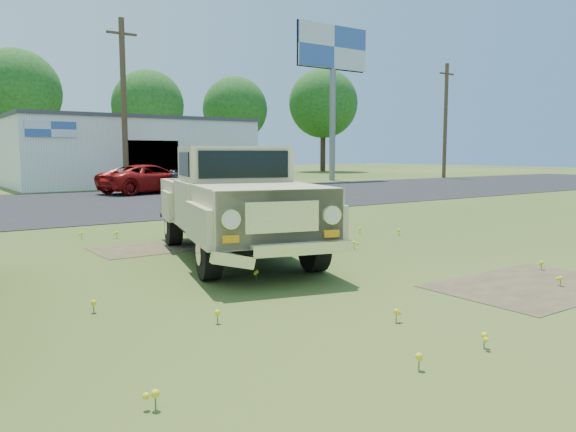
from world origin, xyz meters
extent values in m
plane|color=#2E4917|center=(0.00, 0.00, 0.00)|extent=(140.00, 140.00, 0.00)
cube|color=black|center=(0.00, 15.00, 0.00)|extent=(90.00, 14.00, 0.02)
cube|color=#433A24|center=(1.50, -3.00, 0.00)|extent=(3.00, 2.00, 0.01)
cube|color=#433A24|center=(-2.00, 3.50, 0.00)|extent=(2.20, 1.60, 0.01)
cube|color=silver|center=(6.00, 27.00, 2.00)|extent=(14.00, 8.00, 4.00)
cube|color=#3F3F44|center=(6.00, 27.00, 4.05)|extent=(14.20, 8.20, 0.20)
cube|color=black|center=(6.00, 23.05, 1.60)|extent=(3.00, 0.10, 2.20)
cube|color=silver|center=(0.50, 22.95, 3.20)|extent=(2.50, 0.08, 0.80)
cylinder|color=slate|center=(20.00, 24.00, 4.00)|extent=(0.44, 0.44, 8.00)
cube|color=silver|center=(20.00, 24.00, 9.50)|extent=(6.00, 0.30, 3.00)
cube|color=black|center=(20.00, 24.18, 9.50)|extent=(6.10, 0.10, 3.10)
cylinder|color=#40321E|center=(4.00, 22.00, 4.50)|extent=(0.30, 0.30, 9.00)
cube|color=#40321E|center=(4.00, 22.00, 8.20)|extent=(1.60, 0.12, 0.12)
cylinder|color=#40321E|center=(30.00, 22.00, 4.50)|extent=(0.30, 0.30, 9.00)
cube|color=#40321E|center=(30.00, 22.00, 8.20)|extent=(1.60, 0.12, 0.12)
cylinder|color=#372419|center=(2.00, 40.50, 1.89)|extent=(0.56, 0.56, 3.78)
sphere|color=#134213|center=(2.00, 40.50, 6.64)|extent=(6.72, 6.72, 6.72)
cylinder|color=#372419|center=(12.00, 39.00, 1.71)|extent=(0.56, 0.56, 3.42)
sphere|color=#134213|center=(12.00, 39.00, 6.00)|extent=(6.08, 6.08, 6.08)
cylinder|color=#372419|center=(22.00, 41.50, 1.80)|extent=(0.56, 0.56, 3.60)
sphere|color=#134213|center=(22.00, 41.50, 6.32)|extent=(6.40, 6.40, 6.40)
cylinder|color=#372419|center=(32.00, 40.00, 2.07)|extent=(0.56, 0.56, 4.14)
sphere|color=#134213|center=(32.00, 40.00, 7.27)|extent=(7.36, 7.36, 7.36)
imported|color=maroon|center=(4.14, 18.99, 0.70)|extent=(5.43, 3.34, 1.40)
imported|color=black|center=(6.92, 17.00, 0.82)|extent=(5.12, 4.02, 1.63)
camera|label=1|loc=(-6.31, -7.64, 1.99)|focal=35.00mm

